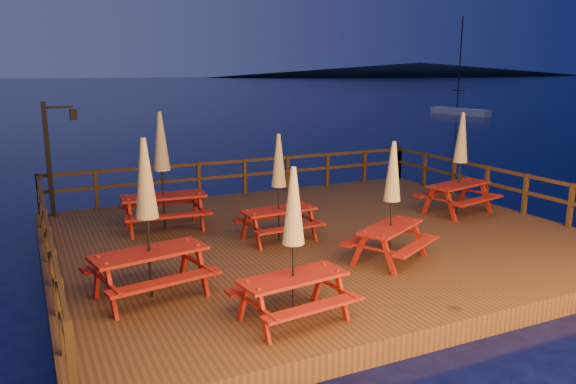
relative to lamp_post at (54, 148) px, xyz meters
name	(u,v)px	position (x,y,z in m)	size (l,w,h in m)	color
ground	(319,251)	(5.39, -4.55, -2.20)	(500.00, 500.00, 0.00)	black
deck	(319,243)	(5.39, -4.55, -2.00)	(12.00, 10.00, 0.40)	#462C16
deck_piles	(319,263)	(5.39, -4.55, -2.50)	(11.44, 9.44, 1.40)	#392112
railing	(287,189)	(5.39, -2.77, -1.03)	(11.80, 9.75, 1.10)	#392112
lamp_post	(54,148)	(0.00, 0.00, 0.00)	(0.85, 0.18, 3.00)	black
headland_right	(420,69)	(190.39, 225.45, 1.30)	(230.40, 86.40, 7.00)	black
sailboat	(460,112)	(35.96, 24.47, -1.90)	(2.07, 6.08, 8.91)	silver
picnic_table_0	(147,217)	(1.03, -6.54, -0.37)	(2.17, 1.90, 2.74)	maroon
picnic_table_1	(162,170)	(2.21, -2.53, -0.32)	(2.10, 1.77, 2.84)	maroon
picnic_table_2	(392,200)	(5.80, -6.76, -0.53)	(2.17, 2.05, 2.44)	maroon
picnic_table_3	(279,186)	(4.36, -4.50, -0.54)	(1.79, 1.51, 2.42)	maroon
picnic_table_4	(460,162)	(9.72, -4.36, -0.39)	(2.19, 1.94, 2.70)	maroon
picnic_table_5	(293,243)	(2.82, -8.40, -0.54)	(1.85, 1.59, 2.42)	maroon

